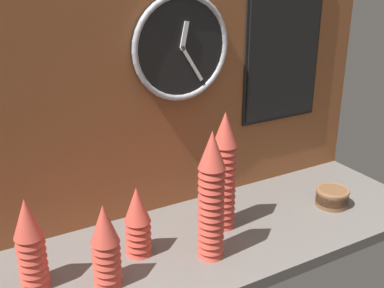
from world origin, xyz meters
The scene contains 10 objects.
ground_plane centered at (0.00, 0.00, -2.00)cm, with size 160.00×56.00×4.00cm, color slate.
wall_tiled_back centered at (0.00, 26.50, 52.50)cm, with size 160.00×3.00×105.00cm.
cup_stack_center_right centered at (3.87, 2.67, 21.01)cm, with size 8.33×8.33×42.02cm.
cup_stack_far_left centered at (-60.63, 1.99, 14.02)cm, with size 8.33×8.33×28.04cm.
cup_stack_center centered at (-9.18, -10.33, 21.01)cm, with size 8.33×8.33×42.02cm.
cup_stack_left centered at (-42.19, -7.54, 12.86)cm, with size 8.33×8.33×25.71cm.
cup_stack_center_left centered at (-28.34, 1.99, 11.69)cm, with size 8.33×8.33×23.38cm.
bowl_stack_far_right centered at (48.11, -5.12, 3.61)cm, with size 12.44×12.44×6.71cm.
wall_clock centered at (-0.73, 23.47, 59.50)cm, with size 36.37×2.70×36.37cm.
menu_board centered at (44.44, 24.35, 57.35)cm, with size 35.84×1.32×61.81cm.
Camera 1 is at (-77.95, -119.14, 88.75)cm, focal length 45.00 mm.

